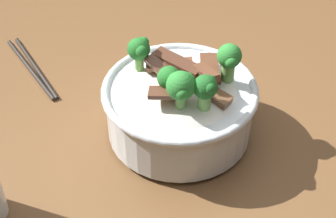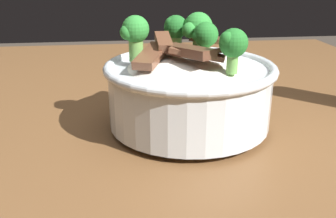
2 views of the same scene
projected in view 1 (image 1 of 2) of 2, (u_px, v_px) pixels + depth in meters
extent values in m
cube|color=brown|center=(172.00, 81.00, 0.95)|extent=(1.51, 1.10, 0.04)
cube|color=brown|center=(219.00, 24.00, 1.82)|extent=(0.07, 0.07, 0.76)
cylinder|color=silver|center=(179.00, 131.00, 0.82)|extent=(0.11, 0.11, 0.01)
cylinder|color=silver|center=(179.00, 110.00, 0.79)|extent=(0.22, 0.22, 0.08)
torus|color=silver|center=(180.00, 90.00, 0.76)|extent=(0.23, 0.23, 0.01)
ellipsoid|color=white|center=(180.00, 94.00, 0.77)|extent=(0.18, 0.18, 0.05)
cube|color=brown|center=(206.00, 73.00, 0.74)|extent=(0.05, 0.02, 0.02)
cube|color=brown|center=(169.00, 65.00, 0.77)|extent=(0.04, 0.07, 0.01)
cube|color=brown|center=(213.00, 67.00, 0.77)|extent=(0.08, 0.05, 0.02)
cube|color=#563323|center=(164.00, 71.00, 0.76)|extent=(0.07, 0.04, 0.02)
cube|color=brown|center=(210.00, 93.00, 0.74)|extent=(0.07, 0.05, 0.02)
cube|color=#563323|center=(168.00, 93.00, 0.71)|extent=(0.04, 0.06, 0.01)
cube|color=#563323|center=(177.00, 63.00, 0.77)|extent=(0.08, 0.06, 0.02)
cylinder|color=#6BA84C|center=(228.00, 71.00, 0.76)|extent=(0.02, 0.02, 0.03)
sphere|color=#2D8433|center=(229.00, 56.00, 0.74)|extent=(0.04, 0.04, 0.04)
sphere|color=#2D8433|center=(231.00, 62.00, 0.73)|extent=(0.02, 0.02, 0.02)
sphere|color=#2D8433|center=(234.00, 54.00, 0.75)|extent=(0.02, 0.02, 0.02)
cylinder|color=#7AB256|center=(204.00, 101.00, 0.71)|extent=(0.02, 0.02, 0.03)
sphere|color=#1E6023|center=(205.00, 87.00, 0.70)|extent=(0.03, 0.03, 0.03)
sphere|color=#1E6023|center=(210.00, 89.00, 0.69)|extent=(0.02, 0.02, 0.02)
sphere|color=#1E6023|center=(210.00, 81.00, 0.70)|extent=(0.02, 0.02, 0.02)
cylinder|color=#7AB256|center=(169.00, 90.00, 0.73)|extent=(0.01, 0.01, 0.02)
sphere|color=#237028|center=(169.00, 78.00, 0.72)|extent=(0.03, 0.03, 0.03)
sphere|color=#237028|center=(174.00, 79.00, 0.71)|extent=(0.02, 0.02, 0.02)
sphere|color=#237028|center=(176.00, 76.00, 0.72)|extent=(0.02, 0.02, 0.02)
cylinder|color=#7AB256|center=(180.00, 100.00, 0.71)|extent=(0.01, 0.01, 0.03)
sphere|color=#2D8433|center=(181.00, 86.00, 0.70)|extent=(0.04, 0.04, 0.04)
sphere|color=#2D8433|center=(182.00, 93.00, 0.69)|extent=(0.02, 0.02, 0.02)
sphere|color=#2D8433|center=(187.00, 80.00, 0.71)|extent=(0.02, 0.02, 0.02)
cylinder|color=#6BA84C|center=(139.00, 62.00, 0.78)|extent=(0.01, 0.01, 0.02)
sphere|color=#237028|center=(139.00, 49.00, 0.76)|extent=(0.03, 0.03, 0.03)
sphere|color=#237028|center=(141.00, 51.00, 0.75)|extent=(0.02, 0.02, 0.02)
sphere|color=#237028|center=(143.00, 42.00, 0.77)|extent=(0.02, 0.02, 0.02)
cylinder|color=#28231E|center=(35.00, 67.00, 0.94)|extent=(0.20, 0.04, 0.01)
cylinder|color=#28231E|center=(30.00, 69.00, 0.94)|extent=(0.20, 0.05, 0.01)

